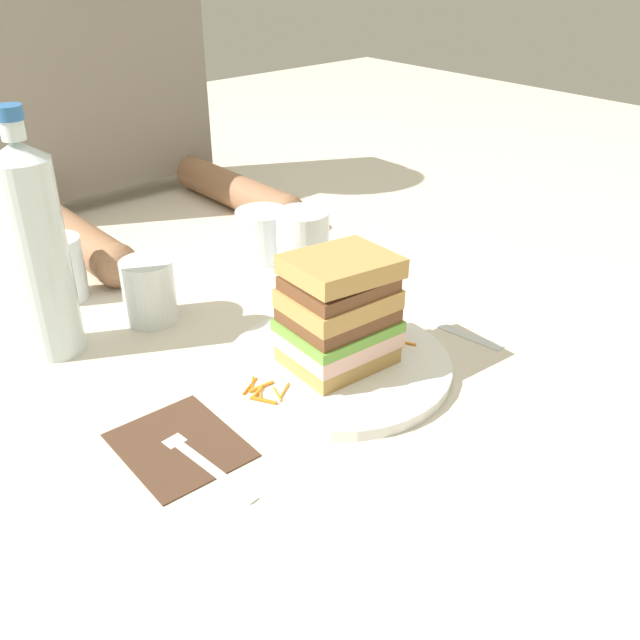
{
  "coord_description": "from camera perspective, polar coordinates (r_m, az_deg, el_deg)",
  "views": [
    {
      "loc": [
        -0.48,
        -0.48,
        0.44
      ],
      "look_at": [
        -0.02,
        0.04,
        0.05
      ],
      "focal_mm": 39.77,
      "sensor_mm": 36.0,
      "label": 1
    }
  ],
  "objects": [
    {
      "name": "carrot_shred_6",
      "position": [
        0.74,
        -4.67,
        -6.38
      ],
      "size": [
        0.02,
        0.03,
        0.0
      ],
      "primitive_type": "cylinder",
      "rotation": [
        0.0,
        1.57,
        5.23
      ],
      "color": "orange",
      "rests_on": "main_plate"
    },
    {
      "name": "carrot_shred_0",
      "position": [
        0.75,
        -4.75,
        -5.35
      ],
      "size": [
        0.03,
        0.01,
        0.0
      ],
      "primitive_type": "cylinder",
      "rotation": [
        0.0,
        1.57,
        6.22
      ],
      "color": "orange",
      "rests_on": "main_plate"
    },
    {
      "name": "carrot_shred_2",
      "position": [
        0.74,
        -3.23,
        -6.13
      ],
      "size": [
        0.01,
        0.03,
        0.0
      ],
      "primitive_type": "cylinder",
      "rotation": [
        0.0,
        1.57,
        1.21
      ],
      "color": "orange",
      "rests_on": "main_plate"
    },
    {
      "name": "carrot_shred_8",
      "position": [
        0.85,
        6.42,
        -1.14
      ],
      "size": [
        0.02,
        0.01,
        0.0
      ],
      "primitive_type": "cylinder",
      "rotation": [
        0.0,
        1.57,
        0.66
      ],
      "color": "orange",
      "rests_on": "main_plate"
    },
    {
      "name": "carrot_shred_14",
      "position": [
        0.83,
        6.94,
        -1.83
      ],
      "size": [
        0.01,
        0.02,
        0.0
      ],
      "primitive_type": "cylinder",
      "rotation": [
        0.0,
        1.57,
        5.16
      ],
      "color": "orange",
      "rests_on": "main_plate"
    },
    {
      "name": "carrot_shred_3",
      "position": [
        0.75,
        -2.71,
        -5.81
      ],
      "size": [
        0.02,
        0.02,
        0.0
      ],
      "primitive_type": "cylinder",
      "rotation": [
        0.0,
        1.57,
        0.57
      ],
      "color": "orange",
      "rests_on": "main_plate"
    },
    {
      "name": "carrot_shred_4",
      "position": [
        0.76,
        -5.47,
        -5.13
      ],
      "size": [
        0.02,
        0.02,
        0.0
      ],
      "primitive_type": "cylinder",
      "rotation": [
        0.0,
        1.57,
        4.0
      ],
      "color": "orange",
      "rests_on": "main_plate"
    },
    {
      "name": "knife",
      "position": [
        0.91,
        9.25,
        -0.21
      ],
      "size": [
        0.04,
        0.2,
        0.0
      ],
      "color": "silver",
      "rests_on": "ground_plane"
    },
    {
      "name": "diner_across",
      "position": [
        1.3,
        -18.0,
        19.97
      ],
      "size": [
        0.4,
        0.46,
        0.57
      ],
      "color": "#936647",
      "rests_on": "ground_plane"
    },
    {
      "name": "empty_tumbler_0",
      "position": [
        1.06,
        -4.65,
        6.85
      ],
      "size": [
        0.08,
        0.08,
        0.07
      ],
      "primitive_type": "cylinder",
      "color": "silver",
      "rests_on": "ground_plane"
    },
    {
      "name": "empty_tumbler_2",
      "position": [
        1.0,
        -20.1,
        3.89
      ],
      "size": [
        0.06,
        0.06,
        0.09
      ],
      "primitive_type": "cylinder",
      "color": "silver",
      "rests_on": "ground_plane"
    },
    {
      "name": "water_bottle",
      "position": [
        0.84,
        -21.74,
        5.25
      ],
      "size": [
        0.06,
        0.06,
        0.29
      ],
      "color": "silver",
      "rests_on": "ground_plane"
    },
    {
      "name": "carrot_shred_9",
      "position": [
        0.84,
        6.53,
        -1.74
      ],
      "size": [
        0.02,
        0.02,
        0.0
      ],
      "primitive_type": "cylinder",
      "rotation": [
        0.0,
        1.57,
        3.98
      ],
      "color": "orange",
      "rests_on": "main_plate"
    },
    {
      "name": "carrot_shred_7",
      "position": [
        0.76,
        -5.67,
        -5.32
      ],
      "size": [
        0.03,
        0.02,
        0.0
      ],
      "primitive_type": "cylinder",
      "rotation": [
        0.0,
        1.57,
        0.5
      ],
      "color": "orange",
      "rests_on": "main_plate"
    },
    {
      "name": "main_plate",
      "position": [
        0.8,
        1.42,
        -3.69
      ],
      "size": [
        0.26,
        0.26,
        0.01
      ],
      "primitive_type": "cylinder",
      "color": "white",
      "rests_on": "ground_plane"
    },
    {
      "name": "carrot_shred_1",
      "position": [
        0.74,
        -4.82,
        -6.02
      ],
      "size": [
        0.01,
        0.02,
        0.0
      ],
      "primitive_type": "cylinder",
      "rotation": [
        0.0,
        1.57,
        1.01
      ],
      "color": "orange",
      "rests_on": "main_plate"
    },
    {
      "name": "fork",
      "position": [
        0.69,
        -10.18,
        -10.46
      ],
      "size": [
        0.03,
        0.17,
        0.0
      ],
      "color": "silver",
      "rests_on": "napkin_dark"
    },
    {
      "name": "carrot_shred_12",
      "position": [
        0.83,
        6.08,
        -1.79
      ],
      "size": [
        0.01,
        0.02,
        0.0
      ],
      "primitive_type": "cylinder",
      "rotation": [
        0.0,
        1.57,
        4.92
      ],
      "color": "orange",
      "rests_on": "main_plate"
    },
    {
      "name": "ground_plane",
      "position": [
        0.81,
        2.73,
        -3.8
      ],
      "size": [
        3.0,
        3.0,
        0.0
      ],
      "primitive_type": "plane",
      "color": "beige"
    },
    {
      "name": "carrot_shred_11",
      "position": [
        0.85,
        5.7,
        -1.23
      ],
      "size": [
        0.03,
        0.01,
        0.0
      ],
      "primitive_type": "cylinder",
      "rotation": [
        0.0,
        1.57,
        3.25
      ],
      "color": "orange",
      "rests_on": "main_plate"
    },
    {
      "name": "sandwich",
      "position": [
        0.77,
        1.51,
        0.61
      ],
      "size": [
        0.13,
        0.1,
        0.13
      ],
      "color": "tan",
      "rests_on": "main_plate"
    },
    {
      "name": "empty_tumbler_1",
      "position": [
        0.91,
        -13.6,
        2.28
      ],
      "size": [
        0.07,
        0.07,
        0.08
      ],
      "primitive_type": "cylinder",
      "color": "silver",
      "rests_on": "ground_plane"
    },
    {
      "name": "carrot_shred_5",
      "position": [
        0.75,
        -5.09,
        -5.86
      ],
      "size": [
        0.02,
        0.01,
        0.0
      ],
      "primitive_type": "cylinder",
      "rotation": [
        0.0,
        1.57,
        3.58
      ],
      "color": "orange",
      "rests_on": "main_plate"
    },
    {
      "name": "napkin_dark",
      "position": [
        0.71,
        -11.25,
        -9.8
      ],
      "size": [
        0.11,
        0.13,
        0.0
      ],
      "primitive_type": "cube",
      "rotation": [
        0.0,
        0.0,
        -0.03
      ],
      "color": "#4C3323",
      "rests_on": "ground_plane"
    },
    {
      "name": "carrot_shred_10",
      "position": [
        0.86,
        5.48,
        -0.73
      ],
      "size": [
        0.03,
        0.02,
        0.0
      ],
      "primitive_type": "cylinder",
      "rotation": [
        0.0,
        1.57,
        3.64
      ],
      "color": "orange",
      "rests_on": "main_plate"
    },
    {
      "name": "carrot_shred_13",
      "position": [
        0.86,
        5.79,
        -0.63
      ],
      "size": [
        0.02,
        0.01,
        0.0
      ],
      "primitive_type": "cylinder",
      "rotation": [
        0.0,
        1.57,
        5.63
      ],
      "color": "orange",
      "rests_on": "main_plate"
    },
    {
      "name": "juice_glass",
      "position": [
        0.99,
        -1.39,
        5.61
      ],
      "size": [
        0.07,
        0.07,
        0.1
      ],
      "color": "white",
      "rests_on": "ground_plane"
    }
  ]
}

